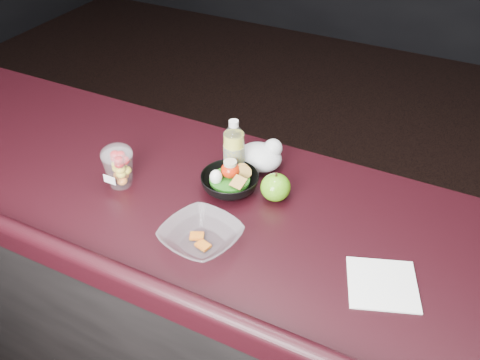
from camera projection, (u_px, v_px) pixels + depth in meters
name	position (u px, v px, depth m)	size (l,w,h in m)	color
counter	(214.00, 316.00, 1.81)	(4.06, 0.71, 1.02)	black
lemonade_bottle	(234.00, 153.00, 1.55)	(0.06, 0.06, 0.19)	yellow
fruit_cup	(118.00, 165.00, 1.52)	(0.09, 0.09, 0.13)	white
green_apple	(276.00, 187.00, 1.48)	(0.08, 0.08, 0.09)	#4A890F
plastic_bag	(262.00, 156.00, 1.60)	(0.13, 0.11, 0.10)	silver
snack_bowl	(229.00, 181.00, 1.52)	(0.21, 0.21, 0.09)	black
takeout_bowl	(201.00, 237.00, 1.35)	(0.23, 0.23, 0.05)	silver
paper_napkin	(382.00, 284.00, 1.25)	(0.16, 0.16, 0.00)	white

